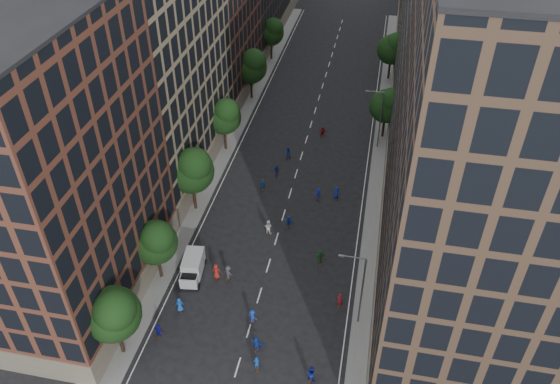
# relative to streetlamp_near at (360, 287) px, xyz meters

# --- Properties ---
(ground) EXTENTS (240.00, 240.00, 0.00)m
(ground) POSITION_rel_streetlamp_near_xyz_m (-10.37, 28.00, -5.17)
(ground) COLOR black
(ground) RESTS_ON ground
(sidewalk_left) EXTENTS (4.00, 105.00, 0.15)m
(sidewalk_left) POSITION_rel_streetlamp_near_xyz_m (-22.37, 35.50, -5.09)
(sidewalk_left) COLOR slate
(sidewalk_left) RESTS_ON ground
(sidewalk_right) EXTENTS (4.00, 105.00, 0.15)m
(sidewalk_right) POSITION_rel_streetlamp_near_xyz_m (1.63, 35.50, -5.09)
(sidewalk_right) COLOR slate
(sidewalk_right) RESTS_ON ground
(bldg_left_a) EXTENTS (14.00, 22.00, 30.00)m
(bldg_left_a) POSITION_rel_streetlamp_near_xyz_m (-29.37, -1.00, 9.83)
(bldg_left_a) COLOR brown
(bldg_left_a) RESTS_ON ground
(bldg_left_b) EXTENTS (14.00, 26.00, 34.00)m
(bldg_left_b) POSITION_rel_streetlamp_near_xyz_m (-29.37, 23.00, 11.83)
(bldg_left_b) COLOR #8C7B5B
(bldg_left_b) RESTS_ON ground
(bldg_left_c) EXTENTS (14.00, 20.00, 28.00)m
(bldg_left_c) POSITION_rel_streetlamp_near_xyz_m (-29.37, 46.00, 8.83)
(bldg_left_c) COLOR brown
(bldg_left_c) RESTS_ON ground
(bldg_right_a) EXTENTS (14.00, 30.00, 36.00)m
(bldg_right_a) POSITION_rel_streetlamp_near_xyz_m (8.63, 3.00, 12.83)
(bldg_right_a) COLOR #4D3729
(bldg_right_a) RESTS_ON ground
(bldg_right_b) EXTENTS (14.00, 28.00, 33.00)m
(bldg_right_b) POSITION_rel_streetlamp_near_xyz_m (8.63, 32.00, 11.33)
(bldg_right_b) COLOR #685F55
(bldg_right_b) RESTS_ON ground
(tree_left_0) EXTENTS (5.20, 5.20, 8.83)m
(tree_left_0) POSITION_rel_streetlamp_near_xyz_m (-21.38, -8.15, 0.79)
(tree_left_0) COLOR black
(tree_left_0) RESTS_ON ground
(tree_left_1) EXTENTS (4.80, 4.80, 8.21)m
(tree_left_1) POSITION_rel_streetlamp_near_xyz_m (-21.39, 1.86, 0.38)
(tree_left_1) COLOR black
(tree_left_1) RESTS_ON ground
(tree_left_2) EXTENTS (5.60, 5.60, 9.45)m
(tree_left_2) POSITION_rel_streetlamp_near_xyz_m (-21.36, 13.83, 1.19)
(tree_left_2) COLOR black
(tree_left_2) RESTS_ON ground
(tree_left_3) EXTENTS (5.00, 5.00, 8.58)m
(tree_left_3) POSITION_rel_streetlamp_near_xyz_m (-21.38, 27.85, 0.65)
(tree_left_3) COLOR black
(tree_left_3) RESTS_ON ground
(tree_left_4) EXTENTS (5.40, 5.40, 9.08)m
(tree_left_4) POSITION_rel_streetlamp_near_xyz_m (-21.37, 43.84, 0.93)
(tree_left_4) COLOR black
(tree_left_4) RESTS_ON ground
(tree_left_5) EXTENTS (4.80, 4.80, 8.33)m
(tree_left_5) POSITION_rel_streetlamp_near_xyz_m (-21.39, 59.86, 0.51)
(tree_left_5) COLOR black
(tree_left_5) RESTS_ON ground
(tree_right_a) EXTENTS (5.00, 5.00, 8.39)m
(tree_right_a) POSITION_rel_streetlamp_near_xyz_m (1.02, 35.85, 0.46)
(tree_right_a) COLOR black
(tree_right_a) RESTS_ON ground
(tree_right_b) EXTENTS (5.20, 5.20, 8.83)m
(tree_right_b) POSITION_rel_streetlamp_near_xyz_m (1.02, 55.85, 0.79)
(tree_right_b) COLOR black
(tree_right_b) RESTS_ON ground
(streetlamp_near) EXTENTS (2.64, 0.22, 9.06)m
(streetlamp_near) POSITION_rel_streetlamp_near_xyz_m (0.00, 0.00, 0.00)
(streetlamp_near) COLOR #595B60
(streetlamp_near) RESTS_ON ground
(streetlamp_far) EXTENTS (2.64, 0.22, 9.06)m
(streetlamp_far) POSITION_rel_streetlamp_near_xyz_m (0.00, 33.00, 0.00)
(streetlamp_far) COLOR #595B60
(streetlamp_far) RESTS_ON ground
(cargo_van) EXTENTS (2.64, 4.76, 2.42)m
(cargo_van) POSITION_rel_streetlamp_near_xyz_m (-18.18, 2.91, -3.89)
(cargo_van) COLOR silver
(cargo_van) RESTS_ON ground
(skater_0) EXTENTS (1.00, 0.83, 1.75)m
(skater_0) POSITION_rel_streetlamp_near_xyz_m (-17.90, -2.13, -4.29)
(skater_0) COLOR blue
(skater_0) RESTS_ON ground
(skater_1) EXTENTS (0.70, 0.56, 1.65)m
(skater_1) POSITION_rel_streetlamp_near_xyz_m (-8.55, -7.29, -4.34)
(skater_1) COLOR #1444A9
(skater_1) RESTS_ON ground
(skater_2) EXTENTS (1.06, 0.92, 1.86)m
(skater_2) POSITION_rel_streetlamp_near_xyz_m (-3.43, -7.46, -4.24)
(skater_2) COLOR navy
(skater_2) RESTS_ON ground
(skater_3) EXTENTS (1.19, 0.97, 1.61)m
(skater_3) POSITION_rel_streetlamp_near_xyz_m (-10.22, -2.04, -4.36)
(skater_3) COLOR #163AB5
(skater_3) RESTS_ON ground
(skater_4) EXTENTS (1.03, 0.48, 1.72)m
(skater_4) POSITION_rel_streetlamp_near_xyz_m (-18.87, -5.58, -4.31)
(skater_4) COLOR #121292
(skater_4) RESTS_ON ground
(skater_5) EXTENTS (1.62, 0.94, 1.67)m
(skater_5) POSITION_rel_streetlamp_near_xyz_m (-9.04, -5.21, -4.34)
(skater_5) COLOR #1639B4
(skater_5) RESTS_ON ground
(skater_6) EXTENTS (0.97, 0.67, 1.92)m
(skater_6) POSITION_rel_streetlamp_near_xyz_m (-15.52, 3.06, -4.21)
(skater_6) COLOR maroon
(skater_6) RESTS_ON ground
(skater_7) EXTENTS (0.71, 0.52, 1.77)m
(skater_7) POSITION_rel_streetlamp_near_xyz_m (-1.87, 1.75, -4.28)
(skater_7) COLOR maroon
(skater_7) RESTS_ON ground
(skater_8) EXTENTS (1.05, 0.88, 1.92)m
(skater_8) POSITION_rel_streetlamp_near_xyz_m (-11.53, 11.29, -4.21)
(skater_8) COLOR silver
(skater_8) RESTS_ON ground
(skater_9) EXTENTS (1.30, 1.05, 1.75)m
(skater_9) POSITION_rel_streetlamp_near_xyz_m (-14.23, 3.22, -4.29)
(skater_9) COLOR #444349
(skater_9) RESTS_ON ground
(skater_10) EXTENTS (1.16, 0.75, 1.83)m
(skater_10) POSITION_rel_streetlamp_near_xyz_m (-4.72, 7.50, -4.25)
(skater_10) COLOR #1E6626
(skater_10) RESTS_ON ground
(skater_11) EXTENTS (1.47, 0.91, 1.51)m
(skater_11) POSITION_rel_streetlamp_near_xyz_m (-9.35, 12.97, -4.41)
(skater_11) COLOR #163DB7
(skater_11) RESTS_ON ground
(skater_12) EXTENTS (0.87, 0.68, 1.57)m
(skater_12) POSITION_rel_streetlamp_near_xyz_m (-4.34, 19.84, -4.38)
(skater_12) COLOR #1528B0
(skater_12) RESTS_ON ground
(skater_13) EXTENTS (0.63, 0.43, 1.68)m
(skater_13) POSITION_rel_streetlamp_near_xyz_m (-14.08, 19.51, -4.33)
(skater_13) COLOR navy
(skater_13) RESTS_ON ground
(skater_14) EXTENTS (1.02, 0.89, 1.78)m
(skater_14) POSITION_rel_streetlamp_near_xyz_m (-12.22, 27.52, -4.28)
(skater_14) COLOR #1434A4
(skater_14) RESTS_ON ground
(skater_15) EXTENTS (1.16, 0.94, 1.57)m
(skater_15) POSITION_rel_streetlamp_near_xyz_m (-6.60, 19.10, -4.38)
(skater_15) COLOR #13219C
(skater_15) RESTS_ON ground
(skater_16) EXTENTS (0.93, 0.48, 1.53)m
(skater_16) POSITION_rel_streetlamp_near_xyz_m (-12.92, 23.11, -4.40)
(skater_16) COLOR #13279D
(skater_16) RESTS_ON ground
(skater_17) EXTENTS (1.58, 0.69, 1.65)m
(skater_17) POSITION_rel_streetlamp_near_xyz_m (-8.13, 34.20, -4.34)
(skater_17) COLOR maroon
(skater_17) RESTS_ON ground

